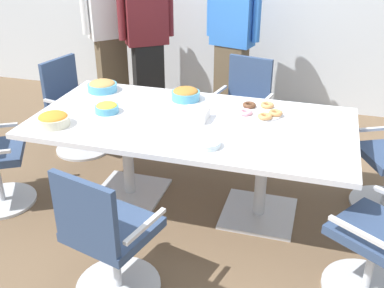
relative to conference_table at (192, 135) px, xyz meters
The scene contains 16 objects.
ground_plane 0.63m from the conference_table, ahead, with size 10.00×10.00×0.01m, color brown.
conference_table is the anchor object (origin of this frame).
office_chair_0 1.54m from the conference_table, 155.31° to the left, with size 0.65×0.65×0.91m.
office_chair_2 1.13m from the conference_table, 100.14° to the right, with size 0.66×0.66×0.91m.
office_chair_3 1.54m from the conference_table, 25.37° to the right, with size 0.75×0.75×0.91m.
office_chair_5 1.13m from the conference_table, 80.01° to the left, with size 0.64×0.64×0.91m.
person_standing_0 2.27m from the conference_table, 131.02° to the left, with size 0.48×0.49×1.84m.
person_standing_1 1.90m from the conference_table, 121.64° to the left, with size 0.54×0.44×1.81m.
person_standing_2 1.75m from the conference_table, 92.12° to the left, with size 0.61×0.32×1.86m.
snack_bowl_cookies 1.03m from the conference_table, 157.21° to the left, with size 0.25×0.25×0.10m.
snack_bowl_chips_yellow 0.70m from the conference_table, behind, with size 0.18×0.18×0.08m.
snack_bowl_pretzels 0.47m from the conference_table, 113.47° to the left, with size 0.24×0.24×0.10m.
snack_bowl_chips_orange 1.03m from the conference_table, 158.52° to the right, with size 0.24×0.24×0.10m.
donut_platter 0.56m from the conference_table, 30.50° to the left, with size 0.35×0.35×0.04m.
plate_stack 0.47m from the conference_table, 60.54° to the right, with size 0.18×0.18×0.04m.
napkin_pile 0.17m from the conference_table, 41.81° to the left, with size 0.18×0.18×0.08m, color white.
Camera 1 is at (0.90, -3.04, 2.15)m, focal length 43.05 mm.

